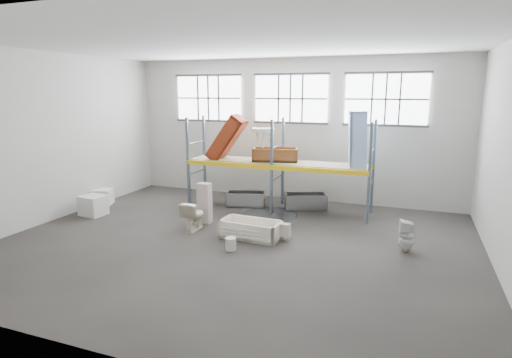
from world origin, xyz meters
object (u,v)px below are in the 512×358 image
at_px(toilet_white, 407,236).
at_px(bathtub_beige, 251,229).
at_px(rust_tub_flat, 275,154).
at_px(blue_tub_upright, 357,140).
at_px(steel_tub_right, 306,201).
at_px(steel_tub_left, 246,199).
at_px(carton_near, 93,205).
at_px(cistern_tall, 205,203).
at_px(bucket, 231,244).
at_px(toilet_beige, 193,215).

bearing_deg(toilet_white, bathtub_beige, -93.25).
relative_size(rust_tub_flat, blue_tub_upright, 0.84).
height_order(steel_tub_right, rust_tub_flat, rust_tub_flat).
xyz_separation_m(steel_tub_left, carton_near, (-4.13, -2.72, 0.07)).
xyz_separation_m(cistern_tall, steel_tub_right, (2.44, 2.56, -0.35)).
height_order(cistern_tall, carton_near, cistern_tall).
bearing_deg(blue_tub_upright, bucket, -121.64).
bearing_deg(rust_tub_flat, carton_near, -151.21).
xyz_separation_m(bathtub_beige, toilet_beige, (-1.76, 0.05, 0.18)).
relative_size(rust_tub_flat, bucket, 4.70).
height_order(bathtub_beige, steel_tub_left, steel_tub_left).
height_order(steel_tub_right, bucket, steel_tub_right).
height_order(cistern_tall, bucket, cistern_tall).
bearing_deg(toilet_beige, bathtub_beige, 177.80).
bearing_deg(blue_tub_upright, cistern_tall, -151.15).
height_order(toilet_white, carton_near, toilet_white).
bearing_deg(steel_tub_left, carton_near, -146.65).
bearing_deg(bucket, rust_tub_flat, 92.45).
distance_m(toilet_beige, steel_tub_left, 2.91).
distance_m(cistern_tall, steel_tub_right, 3.56).
relative_size(cistern_tall, rust_tub_flat, 0.82).
bearing_deg(steel_tub_right, carton_near, -153.17).
bearing_deg(bathtub_beige, carton_near, -178.82).
relative_size(toilet_white, blue_tub_upright, 0.46).
relative_size(toilet_beige, bucket, 2.66).
bearing_deg(rust_tub_flat, steel_tub_left, -174.33).
xyz_separation_m(cistern_tall, rust_tub_flat, (1.45, 2.29, 1.22)).
relative_size(toilet_white, bucket, 2.55).
bearing_deg(toilet_beige, carton_near, -3.10).
distance_m(steel_tub_right, bucket, 4.39).
xyz_separation_m(bathtub_beige, carton_near, (-5.45, 0.20, 0.08)).
xyz_separation_m(toilet_beige, toilet_white, (5.68, 0.37, -0.02)).
relative_size(steel_tub_right, carton_near, 1.87).
bearing_deg(steel_tub_right, rust_tub_flat, -164.39).
bearing_deg(cistern_tall, rust_tub_flat, 61.86).
bearing_deg(steel_tub_left, toilet_white, -25.63).
xyz_separation_m(bathtub_beige, steel_tub_left, (-1.31, 2.92, 0.01)).
distance_m(cistern_tall, rust_tub_flat, 2.97).
relative_size(steel_tub_left, steel_tub_right, 0.96).
distance_m(bathtub_beige, blue_tub_upright, 4.34).
bearing_deg(bathtub_beige, steel_tub_right, 81.70).
distance_m(blue_tub_upright, carton_near, 8.50).
relative_size(bathtub_beige, carton_near, 2.20).
bearing_deg(bucket, bathtub_beige, 81.87).
bearing_deg(carton_near, steel_tub_left, 33.35).
bearing_deg(rust_tub_flat, blue_tub_upright, -0.92).
bearing_deg(bucket, steel_tub_left, 106.54).
bearing_deg(steel_tub_right, toilet_beige, -126.87).
height_order(steel_tub_left, carton_near, carton_near).
xyz_separation_m(bucket, carton_near, (-5.30, 1.21, 0.16)).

